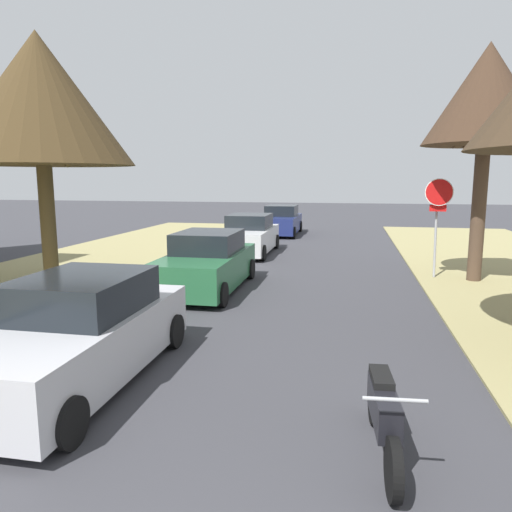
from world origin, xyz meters
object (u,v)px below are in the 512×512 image
(street_tree_right_mid_b, at_px, (487,96))
(parked_sedan_white, at_px, (249,236))
(parked_sedan_silver, at_px, (79,334))
(parked_motorcycle, at_px, (383,413))
(street_tree_left_mid_a, at_px, (39,100))
(parked_sedan_navy, at_px, (281,221))
(stop_sign_far, at_px, (438,206))
(parked_sedan_green, at_px, (207,263))

(street_tree_right_mid_b, height_order, parked_sedan_white, street_tree_right_mid_b)
(street_tree_right_mid_b, relative_size, parked_sedan_silver, 1.51)
(street_tree_right_mid_b, bearing_deg, parked_sedan_white, 152.36)
(street_tree_right_mid_b, xyz_separation_m, parked_motorcycle, (-3.19, -9.70, -4.78))
(street_tree_left_mid_a, xyz_separation_m, parked_sedan_white, (3.42, 8.04, -4.15))
(street_tree_right_mid_b, xyz_separation_m, parked_sedan_silver, (-7.52, -8.56, -4.54))
(street_tree_right_mid_b, distance_m, parked_sedan_silver, 12.26)
(street_tree_left_mid_a, distance_m, parked_sedan_silver, 7.08)
(street_tree_right_mid_b, relative_size, parked_sedan_navy, 1.51)
(street_tree_right_mid_b, bearing_deg, parked_sedan_navy, 123.94)
(street_tree_left_mid_a, bearing_deg, parked_sedan_white, 66.94)
(stop_sign_far, height_order, parked_sedan_green, stop_sign_far)
(stop_sign_far, distance_m, street_tree_left_mid_a, 11.18)
(stop_sign_far, xyz_separation_m, street_tree_left_mid_a, (-9.98, -4.28, 2.69))
(street_tree_right_mid_b, distance_m, parked_sedan_navy, 13.86)
(parked_sedan_silver, bearing_deg, parked_sedan_navy, 89.39)
(stop_sign_far, relative_size, parked_sedan_navy, 0.67)
(street_tree_left_mid_a, distance_m, parked_motorcycle, 10.64)
(street_tree_right_mid_b, xyz_separation_m, parked_sedan_white, (-7.63, 4.00, -4.54))
(parked_sedan_navy, bearing_deg, parked_sedan_white, -92.65)
(street_tree_right_mid_b, distance_m, street_tree_left_mid_a, 11.77)
(street_tree_left_mid_a, distance_m, parked_sedan_green, 5.74)
(parked_sedan_white, bearing_deg, parked_motorcycle, -72.04)
(stop_sign_far, relative_size, parked_sedan_silver, 0.67)
(stop_sign_far, relative_size, parked_sedan_white, 0.67)
(street_tree_left_mid_a, distance_m, parked_sedan_navy, 15.92)
(street_tree_left_mid_a, xyz_separation_m, parked_sedan_navy, (3.74, 14.91, -4.15))
(parked_sedan_silver, distance_m, parked_sedan_navy, 19.42)
(stop_sign_far, height_order, parked_sedan_navy, stop_sign_far)
(street_tree_left_mid_a, relative_size, parked_sedan_silver, 1.46)
(street_tree_left_mid_a, relative_size, parked_sedan_green, 1.46)
(parked_sedan_silver, height_order, parked_sedan_green, same)
(street_tree_left_mid_a, distance_m, parked_sedan_white, 9.67)
(parked_sedan_green, relative_size, parked_motorcycle, 2.15)
(street_tree_left_mid_a, bearing_deg, parked_sedan_green, 23.35)
(stop_sign_far, xyz_separation_m, street_tree_right_mid_b, (1.07, -0.23, 3.07))
(parked_sedan_silver, relative_size, parked_sedan_green, 1.00)
(street_tree_right_mid_b, relative_size, street_tree_left_mid_a, 1.04)
(parked_sedan_silver, height_order, parked_motorcycle, parked_sedan_silver)
(parked_sedan_green, xyz_separation_m, parked_sedan_white, (-0.22, 6.47, 0.00))
(street_tree_left_mid_a, bearing_deg, parked_sedan_navy, 75.91)
(parked_sedan_silver, bearing_deg, parked_motorcycle, -14.80)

